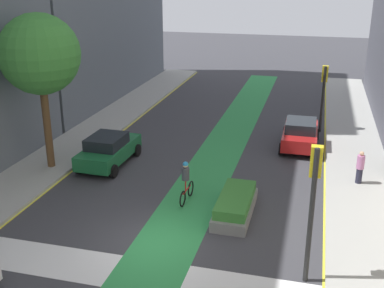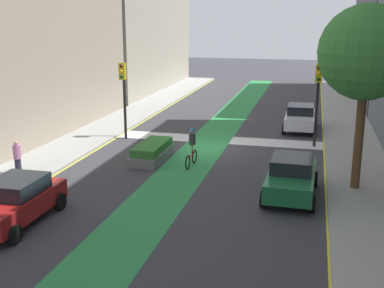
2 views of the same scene
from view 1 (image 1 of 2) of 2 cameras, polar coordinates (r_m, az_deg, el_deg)
The scene contains 14 objects.
ground_plane at distance 17.81m, azimuth -4.56°, elevation -11.47°, with size 120.00×120.00×0.00m, color #38383D.
bike_lane_paint at distance 17.68m, azimuth -3.07°, elevation -11.68°, with size 2.40×60.00×0.01m, color #2D8C47.
crosswalk_band at distance 16.25m, azimuth -6.94°, elevation -14.97°, with size 12.00×1.80×0.01m, color silver.
curb_stripe_left at distance 20.39m, azimuth -20.89°, elevation -8.51°, with size 0.16×60.00×0.01m, color yellow.
sidewalk_right at distance 17.15m, azimuth 20.63°, elevation -13.90°, with size 3.00×60.00×0.15m, color #9E9E99.
curb_stripe_right at distance 17.05m, azimuth 15.46°, elevation -13.76°, with size 0.16×60.00×0.01m, color yellow.
traffic_signal_near_right at distance 14.80m, azimuth 14.18°, elevation -5.23°, with size 0.35×0.52×4.46m.
traffic_signal_far_right at distance 29.66m, azimuth 15.33°, elevation 6.64°, with size 0.35×0.52×3.98m.
car_red_right_far at distance 27.10m, azimuth 12.69°, elevation 1.24°, with size 2.04×4.21×1.57m.
car_green_left_far at distance 24.41m, azimuth -9.84°, elevation -0.65°, with size 2.11×4.24×1.57m.
cyclist_in_lane at distance 20.15m, azimuth -0.71°, elevation -4.37°, with size 0.32×1.73×1.86m.
pedestrian_sidewalk_right_a at distance 22.92m, azimuth 19.26°, elevation -2.60°, with size 0.34×0.34×1.52m.
street_tree_near at distance 23.34m, azimuth -17.57°, elevation 10.02°, with size 3.72×3.72×7.35m.
median_planter at distance 19.48m, azimuth 5.13°, elevation -7.20°, with size 1.36×3.47×0.85m.
Camera 1 is at (5.20, -14.30, 9.26)m, focal length 45.11 mm.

